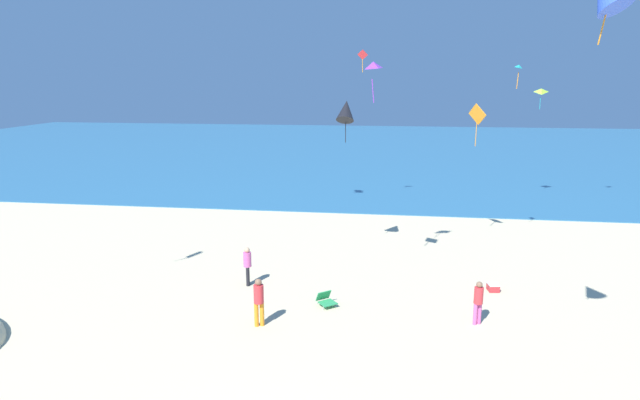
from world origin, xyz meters
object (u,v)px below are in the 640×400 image
object	(u,v)px
beach_chair_mid_beach	(326,300)
person_3	(478,300)
cooler_box	(493,287)
person_0	(247,263)
kite_orange	(477,115)
kite_red	(363,56)
kite_lime	(541,91)
person_2	(259,299)
kite_teal	(519,67)
kite_purple	(373,65)
kite_black	(346,110)

from	to	relation	value
beach_chair_mid_beach	person_3	world-z (taller)	person_3
cooler_box	person_0	world-z (taller)	person_0
cooler_box	kite_orange	world-z (taller)	kite_orange
kite_red	kite_lime	xyz separation A→B (m)	(10.93, 2.84, -2.04)
person_0	person_2	size ratio (longest dim) A/B	0.94
person_0	kite_red	distance (m)	15.92
cooler_box	person_0	xyz separation A→B (m)	(-9.41, -0.69, 0.75)
kite_teal	kite_lime	size ratio (longest dim) A/B	0.75
kite_teal	kite_purple	bearing A→B (deg)	-141.00
kite_lime	beach_chair_mid_beach	bearing A→B (deg)	-122.87
kite_lime	kite_black	size ratio (longest dim) A/B	0.70
kite_lime	kite_orange	bearing A→B (deg)	-118.53
person_3	kite_red	xyz separation A→B (m)	(-4.78, 15.35, 8.35)
kite_teal	kite_black	world-z (taller)	kite_teal
person_2	kite_lime	world-z (taller)	kite_lime
person_0	kite_teal	distance (m)	14.17
person_0	beach_chair_mid_beach	bearing A→B (deg)	141.43
beach_chair_mid_beach	person_2	size ratio (longest dim) A/B	0.51
kite_orange	kite_black	distance (m)	6.34
person_2	kite_purple	xyz separation A→B (m)	(3.38, 3.84, 7.41)
person_3	cooler_box	bearing A→B (deg)	-48.11
person_2	person_3	world-z (taller)	person_2
kite_teal	kite_red	xyz separation A→B (m)	(-7.15, 7.68, 0.83)
person_0	kite_black	bearing A→B (deg)	-146.32
beach_chair_mid_beach	cooler_box	distance (m)	6.53
kite_teal	person_0	bearing A→B (deg)	-153.27
kite_black	kite_red	bearing A→B (deg)	89.11
beach_chair_mid_beach	person_3	size ratio (longest dim) A/B	0.57
beach_chair_mid_beach	person_3	bearing A→B (deg)	42.68
beach_chair_mid_beach	kite_red	distance (m)	17.14
cooler_box	kite_purple	world-z (taller)	kite_purple
person_3	kite_black	bearing A→B (deg)	10.60
kite_red	kite_teal	bearing A→B (deg)	-47.06
person_2	kite_teal	distance (m)	14.87
beach_chair_mid_beach	kite_black	xyz separation A→B (m)	(0.18, 5.27, 6.36)
kite_red	kite_orange	distance (m)	9.35
cooler_box	kite_orange	bearing A→B (deg)	91.49
person_0	kite_lime	distance (m)	22.46
kite_red	kite_purple	xyz separation A→B (m)	(1.09, -12.59, -0.86)
kite_lime	person_3	bearing A→B (deg)	-108.68
kite_lime	kite_purple	distance (m)	18.34
person_2	kite_lime	size ratio (longest dim) A/B	1.19
kite_red	kite_black	world-z (taller)	kite_red
kite_lime	kite_black	bearing A→B (deg)	-132.34
person_3	kite_lime	size ratio (longest dim) A/B	1.08
cooler_box	kite_teal	bearing A→B (deg)	74.32
beach_chair_mid_beach	kite_black	bearing A→B (deg)	139.20
kite_red	kite_black	xyz separation A→B (m)	(-0.14, -9.32, -2.63)
cooler_box	kite_purple	size ratio (longest dim) A/B	0.34
kite_black	beach_chair_mid_beach	bearing A→B (deg)	-92.00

